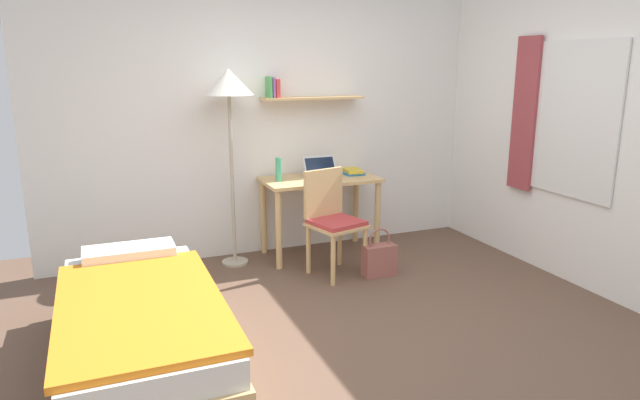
{
  "coord_description": "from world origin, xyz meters",
  "views": [
    {
      "loc": [
        -1.63,
        -3.11,
        1.81
      ],
      "look_at": [
        -0.17,
        0.51,
        0.85
      ],
      "focal_mm": 31.74,
      "sensor_mm": 36.0,
      "label": 1
    }
  ],
  "objects": [
    {
      "name": "ground_plane",
      "position": [
        0.0,
        0.0,
        0.0
      ],
      "size": [
        5.28,
        5.28,
        0.0
      ],
      "primitive_type": "plane",
      "color": "brown"
    },
    {
      "name": "wall_back",
      "position": [
        0.0,
        2.02,
        1.3
      ],
      "size": [
        4.4,
        0.27,
        2.6
      ],
      "color": "white",
      "rests_on": "ground_plane"
    },
    {
      "name": "wall_right",
      "position": [
        2.02,
        0.03,
        1.3
      ],
      "size": [
        0.1,
        4.4,
        2.6
      ],
      "color": "white",
      "rests_on": "ground_plane"
    },
    {
      "name": "bed",
      "position": [
        -1.46,
        0.17,
        0.24
      ],
      "size": [
        0.9,
        1.9,
        0.54
      ],
      "color": "tan",
      "rests_on": "ground_plane"
    },
    {
      "name": "desk",
      "position": [
        0.32,
        1.7,
        0.61
      ],
      "size": [
        1.08,
        0.57,
        0.75
      ],
      "color": "tan",
      "rests_on": "ground_plane"
    },
    {
      "name": "desk_chair",
      "position": [
        0.23,
        1.2,
        0.5
      ],
      "size": [
        0.51,
        0.51,
        0.91
      ],
      "color": "tan",
      "rests_on": "ground_plane"
    },
    {
      "name": "standing_lamp",
      "position": [
        -0.51,
        1.74,
        1.56
      ],
      "size": [
        0.43,
        0.43,
        1.75
      ],
      "color": "#B2A893",
      "rests_on": "ground_plane"
    },
    {
      "name": "laptop",
      "position": [
        0.34,
        1.72,
        0.8
      ],
      "size": [
        0.32,
        0.22,
        0.2
      ],
      "color": "#B7BABF",
      "rests_on": "desk"
    },
    {
      "name": "water_bottle",
      "position": [
        -0.08,
        1.71,
        0.86
      ],
      "size": [
        0.06,
        0.06,
        0.22
      ],
      "primitive_type": "cylinder",
      "color": "#42A87F",
      "rests_on": "desk"
    },
    {
      "name": "book_stack",
      "position": [
        0.67,
        1.74,
        0.77
      ],
      "size": [
        0.18,
        0.23,
        0.06
      ],
      "color": "#3384C6",
      "rests_on": "desk"
    },
    {
      "name": "handbag",
      "position": [
        0.58,
        0.98,
        0.15
      ],
      "size": [
        0.29,
        0.13,
        0.43
      ],
      "color": "#99564C",
      "rests_on": "ground_plane"
    }
  ]
}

